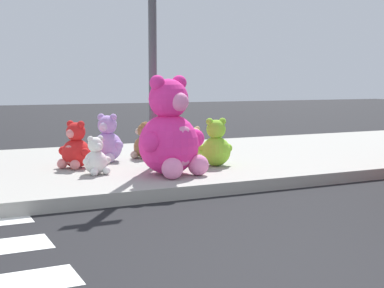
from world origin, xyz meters
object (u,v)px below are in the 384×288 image
at_px(plush_pink_large, 171,135).
at_px(plush_brown, 144,144).
at_px(sign_pole, 153,41).
at_px(plush_white, 96,159).
at_px(plush_lavender, 107,142).
at_px(plush_lime, 215,147).
at_px(plush_red, 75,149).
at_px(plush_tan, 194,147).

relative_size(plush_pink_large, plush_brown, 2.25).
height_order(sign_pole, plush_brown, sign_pole).
height_order(plush_brown, plush_white, plush_brown).
bearing_deg(plush_lavender, plush_lime, -41.40).
height_order(sign_pole, plush_lavender, sign_pole).
bearing_deg(sign_pole, plush_brown, 76.32).
height_order(plush_pink_large, plush_lime, plush_pink_large).
bearing_deg(plush_lime, sign_pole, 168.59).
bearing_deg(plush_brown, plush_lime, -62.34).
bearing_deg(plush_brown, plush_white, -133.29).
relative_size(plush_brown, plush_white, 1.13).
height_order(plush_pink_large, plush_lavender, plush_pink_large).
bearing_deg(plush_white, plush_red, 99.80).
relative_size(plush_red, plush_white, 1.31).
bearing_deg(plush_tan, plush_pink_large, -129.66).
bearing_deg(sign_pole, plush_lavender, 111.98).
relative_size(plush_brown, plush_red, 0.86).
xyz_separation_m(plush_pink_large, plush_lime, (0.87, 0.41, -0.23)).
bearing_deg(sign_pole, plush_pink_large, -90.43).
bearing_deg(plush_red, sign_pole, -26.90).
xyz_separation_m(plush_pink_large, plush_lavender, (-0.36, 1.49, -0.22)).
distance_m(plush_lime, plush_red, 1.92).
bearing_deg(plush_red, plush_lavender, 36.45).
xyz_separation_m(plush_tan, plush_red, (-1.73, 0.11, 0.05)).
distance_m(plush_brown, plush_red, 1.30).
bearing_deg(plush_brown, sign_pole, -103.68).
height_order(plush_red, plush_white, plush_red).
bearing_deg(plush_red, plush_brown, 23.69).
bearing_deg(plush_lavender, plush_white, -114.09).
xyz_separation_m(sign_pole, plush_red, (-0.95, 0.48, -1.44)).
bearing_deg(plush_red, plush_pink_large, -48.51).
bearing_deg(plush_white, plush_lime, -0.93).
bearing_deg(plush_pink_large, plush_lime, 25.44).
height_order(plush_lime, plush_brown, plush_lime).
bearing_deg(plush_pink_large, plush_brown, 81.11).
distance_m(plush_lime, plush_brown, 1.33).
relative_size(plush_tan, plush_lime, 0.77).
relative_size(sign_pole, plush_red, 4.97).
distance_m(plush_pink_large, plush_brown, 1.63).
relative_size(plush_tan, plush_lavender, 0.73).
bearing_deg(plush_tan, plush_white, -162.39).
bearing_deg(plush_lime, plush_lavender, 138.60).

